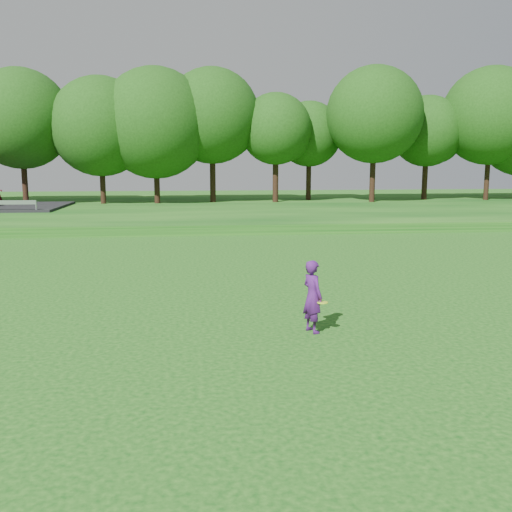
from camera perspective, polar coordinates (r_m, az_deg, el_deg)
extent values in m
plane|color=#0D4510|center=(14.50, 0.31, -7.64)|extent=(140.00, 140.00, 0.00)
cube|color=#0D4510|center=(47.96, -4.21, 4.72)|extent=(130.00, 30.00, 0.60)
cube|color=gray|center=(34.07, -3.43, 2.31)|extent=(130.00, 1.60, 0.04)
imported|color=#4C1769|center=(14.37, 5.67, -4.04)|extent=(0.68, 0.79, 1.84)
cylinder|color=#CFF526|center=(14.20, 6.68, -4.64)|extent=(0.27, 0.27, 0.03)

